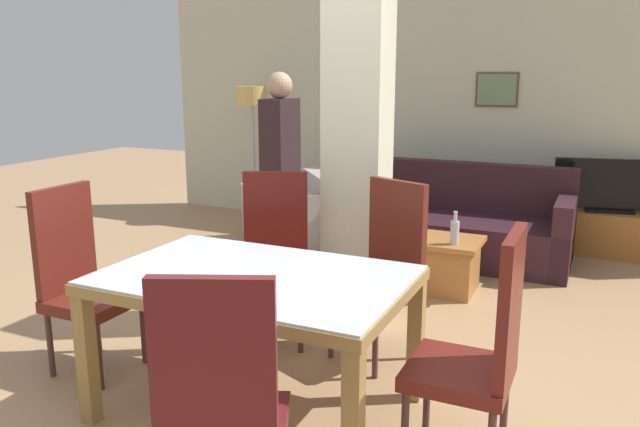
% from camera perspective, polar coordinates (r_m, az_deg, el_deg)
% --- Properties ---
extents(ground_plane, '(18.00, 18.00, 0.00)m').
position_cam_1_polar(ground_plane, '(3.56, -5.66, -17.36)').
color(ground_plane, '#A98158').
extents(back_wall, '(7.20, 0.09, 2.70)m').
position_cam_1_polar(back_wall, '(7.11, 11.93, 9.07)').
color(back_wall, beige).
rests_on(back_wall, ground_plane).
extents(divider_pillar, '(0.43, 0.32, 2.70)m').
position_cam_1_polar(divider_pillar, '(4.42, 3.45, 7.14)').
color(divider_pillar, beige).
rests_on(divider_pillar, ground_plane).
extents(dining_table, '(1.57, 1.03, 0.77)m').
position_cam_1_polar(dining_table, '(3.30, -5.90, -8.03)').
color(dining_table, olive).
rests_on(dining_table, ground_plane).
extents(dining_chair_far_right, '(0.60, 0.60, 1.13)m').
position_cam_1_polar(dining_chair_far_right, '(3.96, 5.93, -4.84)').
color(dining_chair_far_right, '#581F16').
rests_on(dining_chair_far_right, ground_plane).
extents(dining_chair_near_right, '(0.60, 0.60, 1.13)m').
position_cam_1_polar(dining_chair_near_right, '(2.42, -9.01, -17.01)').
color(dining_chair_near_right, '#58171A').
rests_on(dining_chair_near_right, ground_plane).
extents(dining_chair_far_left, '(0.60, 0.60, 1.13)m').
position_cam_1_polar(dining_chair_far_left, '(4.24, -4.17, -3.57)').
color(dining_chair_far_left, '#5D1612').
rests_on(dining_chair_far_left, ground_plane).
extents(dining_chair_head_left, '(0.46, 0.46, 1.13)m').
position_cam_1_polar(dining_chair_head_left, '(4.03, -21.02, -5.30)').
color(dining_chair_head_left, '#571C15').
rests_on(dining_chair_head_left, ground_plane).
extents(dining_chair_head_right, '(0.46, 0.46, 1.13)m').
position_cam_1_polar(dining_chair_head_right, '(2.93, 14.52, -11.70)').
color(dining_chair_head_right, '#5F1B15').
rests_on(dining_chair_head_right, ground_plane).
extents(sofa, '(2.14, 0.92, 0.90)m').
position_cam_1_polar(sofa, '(6.25, 12.34, -1.21)').
color(sofa, '#311821').
rests_on(sofa, ground_plane).
extents(armchair, '(1.22, 1.22, 0.75)m').
position_cam_1_polar(armchair, '(6.60, -2.69, -0.45)').
color(armchair, '#B2A8A5').
rests_on(armchair, ground_plane).
extents(coffee_table, '(0.57, 0.53, 0.44)m').
position_cam_1_polar(coffee_table, '(5.29, 11.36, -4.57)').
color(coffee_table, '#AA6832').
rests_on(coffee_table, ground_plane).
extents(bottle, '(0.07, 0.07, 0.27)m').
position_cam_1_polar(bottle, '(5.07, 12.21, -1.63)').
color(bottle, '#B2B7BC').
rests_on(bottle, coffee_table).
extents(tv_stand, '(1.05, 0.40, 0.44)m').
position_cam_1_polar(tv_stand, '(6.82, 24.74, -1.64)').
color(tv_stand, '#AB672B').
rests_on(tv_stand, ground_plane).
extents(tv_screen, '(1.07, 0.28, 0.53)m').
position_cam_1_polar(tv_screen, '(6.73, 25.12, 2.26)').
color(tv_screen, black).
rests_on(tv_screen, tv_stand).
extents(floor_lamp, '(0.36, 0.36, 1.62)m').
position_cam_1_polar(floor_lamp, '(7.54, -6.20, 9.61)').
color(floor_lamp, '#B7B7BC').
rests_on(floor_lamp, ground_plane).
extents(standing_person, '(0.23, 0.38, 1.79)m').
position_cam_1_polar(standing_person, '(5.66, -3.65, 5.26)').
color(standing_person, navy).
rests_on(standing_person, ground_plane).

